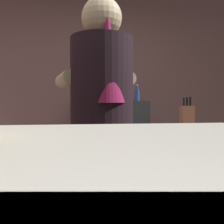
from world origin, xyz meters
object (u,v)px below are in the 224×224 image
Objects in this scene: bottle_olive_oil at (117,94)px; mixing_bowl at (94,128)px; knife_block at (187,117)px; bottle_hot_sauce at (137,95)px; bartender at (102,129)px; chefs_knife at (135,133)px; bottle_soy at (84,95)px.

mixing_bowl is at bearing -106.79° from bottle_olive_oil.
mixing_bowl is (-0.76, -0.01, -0.08)m from knife_block.
bottle_hot_sauce reaches higher than knife_block.
mixing_bowl is at bearing -117.21° from bottle_hot_sauce.
bartender is at bearing -142.63° from knife_block.
mixing_bowl is at bearing -179.15° from knife_block.
chefs_knife is (0.29, -0.16, -0.02)m from mixing_bowl.
bottle_olive_oil is at bearing 110.04° from knife_block.
bottle_soy reaches higher than mixing_bowl.
bottle_hot_sauce reaches higher than mixing_bowl.
bottle_hot_sauce reaches higher than bottle_soy.
chefs_knife is (0.28, 0.41, -0.08)m from bartender.
chefs_knife is at bearing -47.47° from bartender.
bottle_olive_oil is 0.43m from bottle_soy.
bottle_hot_sauce is at bearing 62.79° from mixing_bowl.
knife_block is 0.77m from mixing_bowl.
bottle_olive_oil is (-0.28, -0.08, 0.00)m from bottle_hot_sauce.
bartender is at bearing -109.10° from bottle_hot_sauce.
bottle_hot_sauce is 0.95× the size of bottle_olive_oil.
bartender is 0.95m from knife_block.
knife_block is at bearing -83.79° from bottle_hot_sauce.
bottle_hot_sauce is at bearing 90.33° from chefs_knife.
bartender is 7.03× the size of chefs_knife.
bartender is 1.87m from bottle_soy.
bartender is at bearing -101.10° from bottle_olive_oil.
knife_block is 0.51m from chefs_knife.
bartender is 1.91m from bottle_hot_sauce.
knife_block is 1.54m from bottle_soy.
bottle_soy is at bearing 174.97° from bottle_hot_sauce.
chefs_knife is 1.35m from bottle_olive_oil.
bartender reaches higher than mixing_bowl.
mixing_bowl is at bearing -87.33° from bottle_soy.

